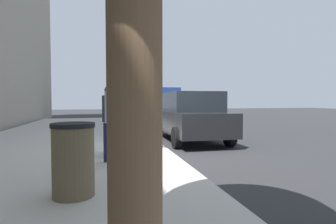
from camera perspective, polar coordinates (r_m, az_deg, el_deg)
The scene contains 8 objects.
ground_plane at distance 7.65m, azimuth -0.34°, elevation -8.62°, with size 80.00×80.00×0.00m, color #2B2B2D.
sidewalk_slab at distance 7.57m, azimuth -23.32°, elevation -8.37°, with size 28.00×6.00×0.15m, color #B7B2A8.
parking_meter at distance 7.08m, azimuth -3.93°, elevation -0.01°, with size 0.36×0.12×1.41m.
pedestrian_at_meter at distance 6.69m, azimuth -12.20°, elevation -0.48°, with size 0.52×0.37×1.69m.
pedestrian_bystander at distance 5.78m, azimuth -11.34°, elevation -0.27°, with size 0.39×0.45×1.78m.
parked_sedan_near at distance 9.77m, azimuth 4.82°, elevation -0.94°, with size 4.42×2.01×1.77m.
parked_van_far at distance 16.91m, azimuth -2.94°, elevation 1.70°, with size 5.21×2.14×2.18m.
trash_bin at distance 3.97m, azimuth -19.38°, elevation -9.45°, with size 0.59×0.59×1.01m.
Camera 1 is at (-7.32, 1.68, 1.46)m, focal length 28.82 mm.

